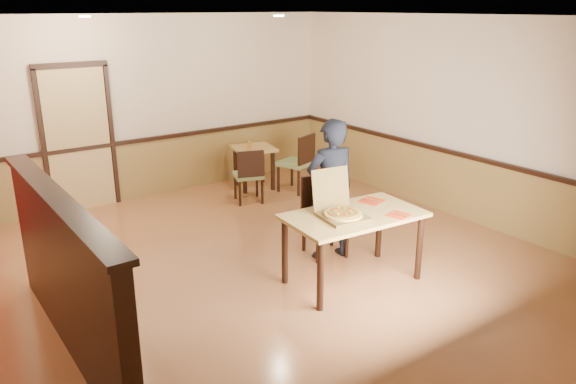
# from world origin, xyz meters

# --- Properties ---
(floor) EXTENTS (7.00, 7.00, 0.00)m
(floor) POSITION_xyz_m (0.00, 0.00, 0.00)
(floor) COLOR #AF6F44
(floor) RESTS_ON ground
(ceiling) EXTENTS (7.00, 7.00, 0.00)m
(ceiling) POSITION_xyz_m (0.00, 0.00, 2.80)
(ceiling) COLOR black
(ceiling) RESTS_ON wall_back
(wall_back) EXTENTS (7.00, 0.00, 7.00)m
(wall_back) POSITION_xyz_m (0.00, 3.50, 1.40)
(wall_back) COLOR beige
(wall_back) RESTS_ON floor
(wall_right) EXTENTS (0.00, 7.00, 7.00)m
(wall_right) POSITION_xyz_m (3.50, 0.00, 1.40)
(wall_right) COLOR beige
(wall_right) RESTS_ON floor
(wainscot_back) EXTENTS (7.00, 0.04, 0.90)m
(wainscot_back) POSITION_xyz_m (0.00, 3.47, 0.45)
(wainscot_back) COLOR olive
(wainscot_back) RESTS_ON floor
(chair_rail_back) EXTENTS (7.00, 0.06, 0.06)m
(chair_rail_back) POSITION_xyz_m (0.00, 3.45, 0.92)
(chair_rail_back) COLOR black
(chair_rail_back) RESTS_ON wall_back
(wainscot_right) EXTENTS (0.04, 7.00, 0.90)m
(wainscot_right) POSITION_xyz_m (3.47, 0.00, 0.45)
(wainscot_right) COLOR olive
(wainscot_right) RESTS_ON floor
(chair_rail_right) EXTENTS (0.06, 7.00, 0.06)m
(chair_rail_right) POSITION_xyz_m (3.45, 0.00, 0.92)
(chair_rail_right) COLOR black
(chair_rail_right) RESTS_ON wall_right
(back_door) EXTENTS (0.90, 0.06, 2.10)m
(back_door) POSITION_xyz_m (-0.80, 3.46, 1.05)
(back_door) COLOR tan
(back_door) RESTS_ON wall_back
(booth_partition) EXTENTS (0.20, 3.10, 1.44)m
(booth_partition) POSITION_xyz_m (-2.00, -0.20, 0.74)
(booth_partition) COLOR black
(booth_partition) RESTS_ON floor
(spot_b) EXTENTS (0.14, 0.14, 0.02)m
(spot_b) POSITION_xyz_m (-0.80, 2.50, 2.78)
(spot_b) COLOR #FFE9B2
(spot_b) RESTS_ON ceiling
(spot_c) EXTENTS (0.14, 0.14, 0.02)m
(spot_c) POSITION_xyz_m (1.40, 1.50, 2.78)
(spot_c) COLOR #FFE9B2
(spot_c) RESTS_ON ceiling
(main_table) EXTENTS (1.54, 0.96, 0.79)m
(main_table) POSITION_xyz_m (0.87, -0.65, 0.68)
(main_table) COLOR tan
(main_table) RESTS_ON floor
(diner_chair) EXTENTS (0.56, 0.56, 0.95)m
(diner_chair) POSITION_xyz_m (1.10, 0.14, 0.52)
(diner_chair) COLOR olive
(diner_chair) RESTS_ON floor
(side_chair_left) EXTENTS (0.54, 0.54, 0.86)m
(side_chair_left) POSITION_xyz_m (1.34, 2.23, 0.47)
(side_chair_left) COLOR olive
(side_chair_left) RESTS_ON floor
(side_chair_right) EXTENTS (0.61, 0.61, 0.96)m
(side_chair_right) POSITION_xyz_m (2.28, 2.22, 0.53)
(side_chair_right) COLOR olive
(side_chair_right) RESTS_ON floor
(side_table) EXTENTS (0.77, 0.77, 0.69)m
(side_table) POSITION_xyz_m (1.81, 2.84, 0.52)
(side_table) COLOR tan
(side_table) RESTS_ON floor
(diner) EXTENTS (0.69, 0.51, 1.70)m
(diner) POSITION_xyz_m (1.07, -0.01, 0.85)
(diner) COLOR black
(diner) RESTS_ON floor
(pizza_box) EXTENTS (0.52, 0.59, 0.47)m
(pizza_box) POSITION_xyz_m (0.70, -0.64, 0.85)
(pizza_box) COLOR brown
(pizza_box) RESTS_ON main_table
(pizza) EXTENTS (0.51, 0.51, 0.03)m
(pizza) POSITION_xyz_m (0.69, -0.69, 0.84)
(pizza) COLOR #F2C258
(pizza) RESTS_ON pizza_box
(napkin_near) EXTENTS (0.26, 0.26, 0.01)m
(napkin_near) POSITION_xyz_m (1.23, -0.96, 0.79)
(napkin_near) COLOR red
(napkin_near) RESTS_ON main_table
(napkin_far) EXTENTS (0.30, 0.30, 0.01)m
(napkin_far) POSITION_xyz_m (1.31, -0.46, 0.80)
(napkin_far) COLOR red
(napkin_far) RESTS_ON main_table
(condiment) EXTENTS (0.06, 0.06, 0.14)m
(condiment) POSITION_xyz_m (1.66, 2.72, 0.76)
(condiment) COLOR #9B631C
(condiment) RESTS_ON side_table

